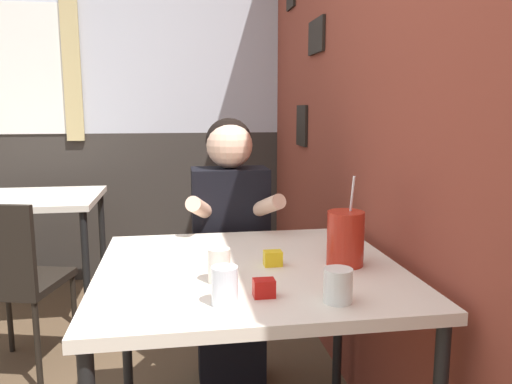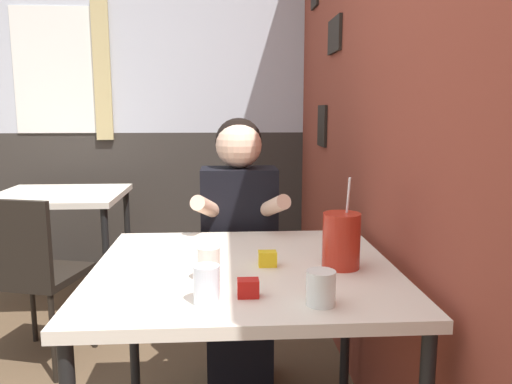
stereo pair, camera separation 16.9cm
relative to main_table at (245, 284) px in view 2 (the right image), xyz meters
name	(u,v)px [view 2 (the right image)]	position (x,y,z in m)	size (l,w,h in m)	color
brick_wall_right	(348,94)	(0.56, 0.94, 0.65)	(0.08, 4.52, 2.70)	brown
back_wall	(136,98)	(-0.72, 2.23, 0.66)	(5.47, 0.09, 2.70)	silver
main_table	(245,284)	(0.00, 0.00, 0.00)	(0.99, 0.93, 0.76)	beige
background_table	(60,207)	(-1.09, 1.54, -0.03)	(0.77, 0.72, 0.76)	beige
chair_near_window	(29,268)	(-1.02, 0.79, -0.18)	(0.49, 0.49, 0.87)	black
person_seated	(239,246)	(0.00, 0.62, -0.04)	(0.42, 0.41, 1.24)	black
cocktail_pitcher	(341,240)	(0.32, -0.03, 0.16)	(0.12, 0.12, 0.30)	#B22819
glass_near_pitcher	(206,285)	(-0.11, -0.32, 0.12)	(0.07, 0.07, 0.11)	silver
glass_center	(321,288)	(0.19, -0.34, 0.11)	(0.08, 0.08, 0.09)	silver
glass_far_side	(209,264)	(-0.11, -0.14, 0.12)	(0.07, 0.07, 0.10)	silver
condiment_ketchup	(248,288)	(0.00, -0.28, 0.09)	(0.06, 0.04, 0.05)	#B7140F
condiment_mustard	(267,259)	(0.08, -0.01, 0.09)	(0.06, 0.04, 0.05)	yellow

